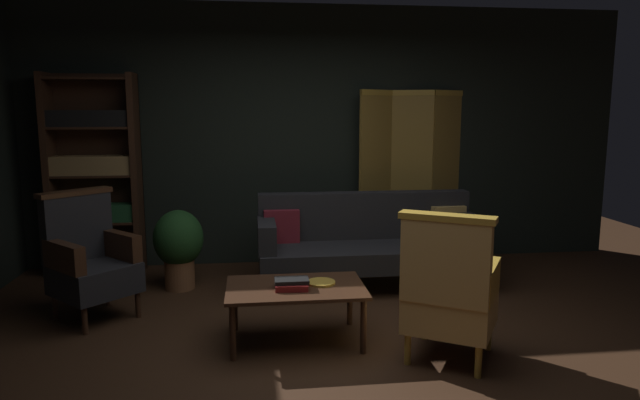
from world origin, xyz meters
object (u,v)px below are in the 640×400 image
at_px(potted_plant, 179,244).
at_px(bookshelf, 94,172).
at_px(coffee_table, 296,292).
at_px(book_red_leather, 292,285).
at_px(armchair_gilt_accent, 449,291).
at_px(armchair_wing_left, 90,259).
at_px(brass_tray, 321,282).
at_px(book_black_cloth, 292,281).
at_px(velvet_couch, 368,239).
at_px(folding_screen, 412,173).

bearing_deg(potted_plant, bookshelf, 144.16).
height_order(coffee_table, book_red_leather, book_red_leather).
height_order(armchair_gilt_accent, armchair_wing_left, same).
bearing_deg(armchair_gilt_accent, armchair_wing_left, 156.41).
height_order(coffee_table, potted_plant, potted_plant).
xyz_separation_m(bookshelf, brass_tray, (2.09, -1.97, -0.63)).
bearing_deg(bookshelf, potted_plant, -35.84).
height_order(armchair_wing_left, book_black_cloth, armchair_wing_left).
bearing_deg(book_black_cloth, potted_plant, 124.42).
distance_m(velvet_couch, armchair_gilt_accent, 1.73).
height_order(armchair_wing_left, book_red_leather, armchair_wing_left).
bearing_deg(coffee_table, folding_screen, 55.27).
bearing_deg(velvet_couch, coffee_table, -122.43).
relative_size(armchair_gilt_accent, brass_tray, 4.89).
bearing_deg(book_red_leather, bookshelf, 132.15).
xyz_separation_m(bookshelf, velvet_couch, (2.70, -0.74, -0.61)).
distance_m(armchair_gilt_accent, potted_plant, 2.70).
distance_m(bookshelf, potted_plant, 1.27).
distance_m(velvet_couch, coffee_table, 1.50).
relative_size(coffee_table, book_black_cloth, 4.11).
bearing_deg(armchair_gilt_accent, velvet_couch, 96.21).
height_order(folding_screen, book_red_leather, folding_screen).
distance_m(folding_screen, book_black_cloth, 2.68).
bearing_deg(velvet_couch, book_red_leather, -122.43).
bearing_deg(book_black_cloth, velvet_couch, 57.57).
distance_m(folding_screen, potted_plant, 2.64).
height_order(folding_screen, coffee_table, folding_screen).
distance_m(bookshelf, coffee_table, 2.85).
height_order(folding_screen, velvet_couch, folding_screen).
bearing_deg(coffee_table, velvet_couch, 57.57).
height_order(book_black_cloth, brass_tray, book_black_cloth).
relative_size(bookshelf, armchair_wing_left, 1.97).
height_order(armchair_gilt_accent, book_red_leather, armchair_gilt_accent).
bearing_deg(velvet_couch, brass_tray, -116.58).
relative_size(book_black_cloth, brass_tray, 1.14).
bearing_deg(armchair_wing_left, armchair_gilt_accent, -23.59).
bearing_deg(book_red_leather, coffee_table, 57.48).
distance_m(bookshelf, armchair_wing_left, 1.47).
relative_size(folding_screen, armchair_gilt_accent, 1.83).
xyz_separation_m(armchair_gilt_accent, potted_plant, (-1.99, 1.82, -0.06)).
height_order(bookshelf, armchair_wing_left, bookshelf).
bearing_deg(folding_screen, brass_tray, -121.57).
relative_size(velvet_couch, potted_plant, 2.80).
xyz_separation_m(velvet_couch, armchair_gilt_accent, (0.19, -1.72, 0.04)).
xyz_separation_m(coffee_table, brass_tray, (0.19, 0.04, 0.05)).
bearing_deg(velvet_couch, folding_screen, 52.08).
relative_size(velvet_couch, coffee_table, 2.12).
distance_m(folding_screen, book_red_leather, 2.69).
relative_size(folding_screen, armchair_wing_left, 1.83).
distance_m(armchair_gilt_accent, brass_tray, 0.94).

